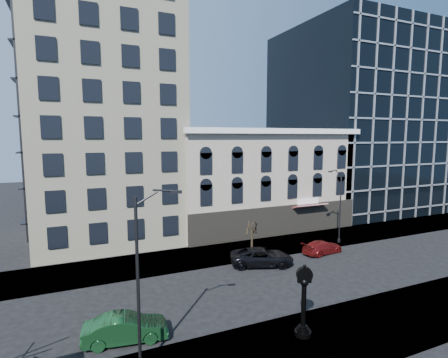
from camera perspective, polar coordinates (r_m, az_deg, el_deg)
name	(u,v)px	position (r m, az deg, el deg)	size (l,w,h in m)	color
ground	(221,293)	(27.34, -0.48, -18.07)	(160.00, 160.00, 0.00)	black
sidewalk_far	(188,258)	(34.27, -5.91, -12.71)	(160.00, 6.00, 0.12)	gray
sidewalk_near	(280,352)	(21.11, 9.12, -26.13)	(160.00, 6.00, 0.12)	gray
cream_tower	(102,66)	(42.54, -19.27, 17.06)	(15.90, 15.40, 42.50)	beige
victorian_row	(258,181)	(44.72, 5.60, -0.26)	(22.60, 11.19, 12.50)	#A39686
glass_office	(352,122)	(60.50, 20.20, 8.80)	(20.00, 20.15, 28.00)	black
street_clock	(304,304)	(21.71, 12.88, -19.21)	(0.97, 0.97, 4.26)	black
street_lamp_near	(151,232)	(17.16, -11.86, -8.50)	(2.36, 0.63, 9.14)	black
street_lamp_far	(338,187)	(38.89, 18.04, -1.22)	(2.09, 0.65, 8.16)	black
bare_tree_far	(252,224)	(34.04, 4.60, -7.31)	(2.38, 2.38, 4.09)	black
car_near_b	(126,328)	(22.18, -15.77, -22.40)	(1.64, 4.69, 1.55)	#143F1E
car_far_a	(262,257)	(32.40, 6.17, -12.53)	(2.61, 5.65, 1.57)	black
car_far_b	(322,247)	(36.67, 15.75, -10.65)	(1.81, 4.44, 1.29)	maroon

